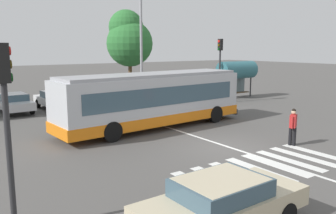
# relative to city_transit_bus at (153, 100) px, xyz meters

# --- Properties ---
(ground_plane) EXTENTS (160.00, 160.00, 0.00)m
(ground_plane) POSITION_rel_city_transit_bus_xyz_m (0.43, -5.12, -1.59)
(ground_plane) COLOR #514F4C
(city_transit_bus) EXTENTS (11.43, 3.35, 3.06)m
(city_transit_bus) POSITION_rel_city_transit_bus_xyz_m (0.00, 0.00, 0.00)
(city_transit_bus) COLOR black
(city_transit_bus) RESTS_ON ground_plane
(pedestrian_crossing_street) EXTENTS (0.54, 0.40, 1.72)m
(pedestrian_crossing_street) POSITION_rel_city_transit_bus_xyz_m (3.27, -6.70, -0.62)
(pedestrian_crossing_street) COLOR black
(pedestrian_crossing_street) RESTS_ON ground_plane
(foreground_sedan) EXTENTS (4.54, 1.95, 1.35)m
(foreground_sedan) POSITION_rel_city_transit_bus_xyz_m (-4.67, -10.40, -0.82)
(foreground_sedan) COLOR black
(foreground_sedan) RESTS_ON ground_plane
(parked_car_silver) EXTENTS (1.99, 4.56, 1.35)m
(parked_car_silver) POSITION_rel_city_transit_bus_xyz_m (-5.45, 9.35, -0.82)
(parked_car_silver) COLOR black
(parked_car_silver) RESTS_ON ground_plane
(parked_car_white) EXTENTS (2.01, 4.57, 1.35)m
(parked_car_white) POSITION_rel_city_transit_bus_xyz_m (-2.65, 8.99, -0.82)
(parked_car_white) COLOR black
(parked_car_white) RESTS_ON ground_plane
(parked_car_blue) EXTENTS (1.96, 4.55, 1.35)m
(parked_car_blue) POSITION_rel_city_transit_bus_xyz_m (-0.10, 9.04, -0.82)
(parked_car_blue) COLOR black
(parked_car_blue) RESTS_ON ground_plane
(parked_car_black) EXTENTS (1.93, 4.53, 1.35)m
(parked_car_black) POSITION_rel_city_transit_bus_xyz_m (2.59, 9.08, -0.82)
(parked_car_black) COLOR black
(parked_car_black) RESTS_ON ground_plane
(parked_car_charcoal) EXTENTS (1.90, 4.52, 1.35)m
(parked_car_charcoal) POSITION_rel_city_transit_bus_xyz_m (5.36, 9.44, -0.82)
(parked_car_charcoal) COLOR black
(parked_car_charcoal) RESTS_ON ground_plane
(traffic_light_near_corner) EXTENTS (0.33, 0.32, 4.56)m
(traffic_light_near_corner) POSITION_rel_city_transit_bus_xyz_m (-8.89, -7.61, 1.48)
(traffic_light_near_corner) COLOR #28282B
(traffic_light_near_corner) RESTS_ON ground_plane
(traffic_light_far_corner) EXTENTS (0.33, 0.32, 5.11)m
(traffic_light_far_corner) POSITION_rel_city_transit_bus_xyz_m (9.06, 4.36, 1.82)
(traffic_light_far_corner) COLOR #28282B
(traffic_light_far_corner) RESTS_ON ground_plane
(bus_stop_shelter) EXTENTS (3.78, 1.54, 3.25)m
(bus_stop_shelter) POSITION_rel_city_transit_bus_xyz_m (12.42, 5.73, 0.83)
(bus_stop_shelter) COLOR #28282B
(bus_stop_shelter) RESTS_ON ground_plane
(twin_arm_street_lamp) EXTENTS (4.03, 0.32, 9.64)m
(twin_arm_street_lamp) POSITION_rel_city_transit_bus_xyz_m (3.51, 7.17, 4.26)
(twin_arm_street_lamp) COLOR #939399
(twin_arm_street_lamp) RESTS_ON ground_plane
(background_tree_right) EXTENTS (4.45, 4.45, 8.05)m
(background_tree_right) POSITION_rel_city_transit_bus_xyz_m (6.28, 14.20, 3.68)
(background_tree_right) COLOR brown
(background_tree_right) RESTS_ON ground_plane
(crosswalk_painted_stripes) EXTENTS (6.78, 3.12, 0.01)m
(crosswalk_painted_stripes) POSITION_rel_city_transit_bus_xyz_m (-0.07, -8.02, -1.58)
(crosswalk_painted_stripes) COLOR silver
(crosswalk_painted_stripes) RESTS_ON ground_plane
(lane_center_line) EXTENTS (0.16, 24.00, 0.01)m
(lane_center_line) POSITION_rel_city_transit_bus_xyz_m (0.68, -3.12, -1.58)
(lane_center_line) COLOR silver
(lane_center_line) RESTS_ON ground_plane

